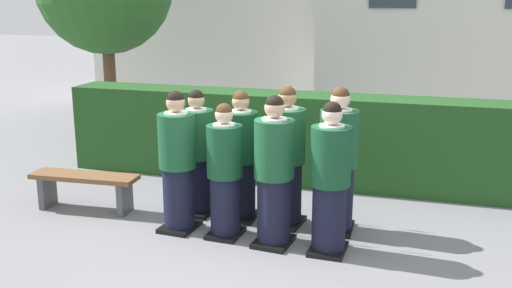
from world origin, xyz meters
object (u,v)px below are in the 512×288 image
Objects in this scene: student_rear_row_0 at (198,156)px; student_rear_row_1 at (241,159)px; student_front_row_0 at (178,165)px; student_front_row_3 at (330,182)px; student_rear_row_3 at (338,164)px; wooden_bench at (85,184)px; student_front_row_2 at (274,175)px; student_rear_row_2 at (287,160)px; student_front_row_1 at (225,174)px.

student_rear_row_1 is at bearing -1.51° from student_rear_row_0.
student_front_row_0 is 1.81m from student_front_row_3.
student_front_row_0 is 0.55m from student_rear_row_0.
wooden_bench is at bearing -175.33° from student_rear_row_3.
student_rear_row_2 is at bearing 90.92° from student_front_row_2.
student_rear_row_2 is 2.65m from wooden_bench.
student_front_row_0 is at bearing -164.21° from student_rear_row_3.
student_rear_row_0 reaches higher than student_front_row_1.
wooden_bench is (-2.60, -0.27, -0.46)m from student_rear_row_2.
student_front_row_0 is at bearing -138.05° from student_rear_row_1.
student_rear_row_0 is 0.94× the size of student_rear_row_2.
student_front_row_2 is 1.06× the size of student_rear_row_0.
student_front_row_1 is 0.81m from student_rear_row_0.
student_front_row_3 is at bearing -3.92° from student_front_row_0.
student_rear_row_2 reaches higher than student_front_row_1.
student_front_row_3 is (1.80, -0.12, -0.01)m from student_front_row_0.
student_rear_row_3 reaches higher than student_rear_row_2.
student_front_row_3 is at bearing -88.73° from student_rear_row_3.
student_rear_row_3 is at bearing -0.78° from student_rear_row_2.
student_front_row_2 is 0.98× the size of student_rear_row_3.
student_front_row_3 is (1.21, -0.09, 0.05)m from student_front_row_1.
student_rear_row_1 is (-0.59, 0.63, -0.04)m from student_front_row_2.
wooden_bench is (-2.61, 0.34, -0.45)m from student_front_row_2.
student_front_row_1 is 0.60m from student_front_row_2.
student_rear_row_3 reaches higher than student_front_row_1.
student_rear_row_2 is at bearing 179.22° from student_rear_row_3.
student_rear_row_3 is (1.79, 0.51, 0.03)m from student_front_row_0.
student_rear_row_3 reaches higher than student_rear_row_1.
student_front_row_3 is 1.90m from student_rear_row_0.
student_front_row_1 is (0.59, -0.03, -0.05)m from student_front_row_0.
student_rear_row_0 is 0.58m from student_rear_row_1.
student_front_row_1 is 1.22m from student_front_row_3.
student_rear_row_1 is 0.94× the size of student_rear_row_3.
student_rear_row_1 is (-1.20, 0.66, -0.02)m from student_front_row_3.
student_front_row_1 is at bearing -45.73° from student_rear_row_0.
student_front_row_3 is at bearing -45.40° from student_rear_row_2.
student_front_row_0 is at bearing 177.06° from student_front_row_1.
wooden_bench is at bearing -171.72° from student_rear_row_1.
student_rear_row_2 is 0.99× the size of student_rear_row_3.
student_front_row_1 is at bearing -7.74° from wooden_bench.
student_rear_row_2 reaches higher than student_front_row_3.
student_front_row_3 is (0.62, -0.03, -0.02)m from student_front_row_2.
student_rear_row_0 is (0.02, 0.55, -0.03)m from student_front_row_0.
wooden_bench is (-3.21, -0.26, -0.47)m from student_rear_row_3.
student_rear_row_0 is 1.53m from wooden_bench.
student_rear_row_2 reaches higher than student_rear_row_0.
student_front_row_1 is at bearing 173.68° from student_front_row_2.
student_front_row_0 is 1.04× the size of student_rear_row_0.
student_front_row_3 is at bearing -2.55° from student_front_row_2.
student_front_row_0 is at bearing 176.08° from student_front_row_3.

